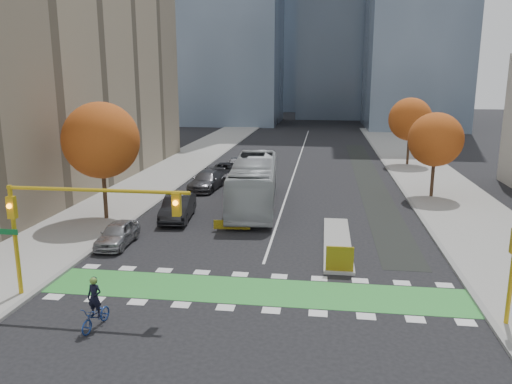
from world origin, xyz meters
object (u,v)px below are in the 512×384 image
(cyclist, at_px, (96,311))
(bus, at_px, (254,183))
(tree_east_near, at_px, (436,140))
(parked_car_b, at_px, (178,208))
(hazard_board, at_px, (340,259))
(parked_car_d, at_px, (225,171))
(traffic_signal_west, at_px, (67,213))
(tree_west, at_px, (101,140))
(tree_east_far, at_px, (410,119))
(parked_car_c, at_px, (207,181))
(parked_car_e, at_px, (235,164))
(parked_car_a, at_px, (117,234))

(cyclist, distance_m, bus, 20.23)
(tree_east_near, xyz_separation_m, parked_car_b, (-19.02, -9.23, -4.00))
(cyclist, bearing_deg, tree_east_near, 62.72)
(hazard_board, distance_m, tree_east_near, 19.93)
(parked_car_b, bearing_deg, hazard_board, -43.70)
(parked_car_b, bearing_deg, parked_car_d, 82.72)
(parked_car_b, bearing_deg, traffic_signal_west, -99.73)
(hazard_board, bearing_deg, tree_west, 154.01)
(tree_east_far, xyz_separation_m, parked_car_c, (-19.79, -15.40, -4.44))
(parked_car_c, bearing_deg, hazard_board, -53.24)
(parked_car_d, bearing_deg, traffic_signal_west, -97.77)
(tree_east_near, distance_m, parked_car_e, 21.73)
(traffic_signal_west, bearing_deg, parked_car_d, 87.38)
(tree_west, bearing_deg, parked_car_b, 8.82)
(parked_car_a, height_order, parked_car_d, parked_car_d)
(traffic_signal_west, xyz_separation_m, bus, (5.72, 17.54, -2.15))
(traffic_signal_west, height_order, parked_car_a, traffic_signal_west)
(parked_car_b, bearing_deg, parked_car_a, -114.50)
(traffic_signal_west, relative_size, parked_car_a, 2.04)
(tree_east_near, distance_m, cyclist, 30.82)
(hazard_board, relative_size, traffic_signal_west, 0.16)
(parked_car_a, bearing_deg, parked_car_d, 82.05)
(hazard_board, distance_m, traffic_signal_west, 13.23)
(parked_car_b, height_order, parked_car_c, parked_car_b)
(bus, relative_size, parked_car_a, 3.25)
(tree_west, relative_size, cyclist, 3.83)
(bus, bearing_deg, parked_car_c, 127.57)
(tree_east_near, height_order, parked_car_a, tree_east_near)
(cyclist, distance_m, parked_car_e, 35.46)
(hazard_board, bearing_deg, parked_car_e, 110.29)
(tree_west, relative_size, tree_east_far, 1.08)
(traffic_signal_west, bearing_deg, parked_car_a, 98.19)
(parked_car_c, bearing_deg, parked_car_a, -91.00)
(tree_east_near, height_order, parked_car_b, tree_east_near)
(traffic_signal_west, bearing_deg, parked_car_c, 88.40)
(tree_east_far, height_order, traffic_signal_west, tree_east_far)
(parked_car_c, relative_size, parked_car_e, 1.36)
(hazard_board, height_order, parked_car_c, parked_car_c)
(bus, bearing_deg, hazard_board, -68.88)
(tree_west, distance_m, tree_east_near, 26.01)
(tree_east_near, height_order, bus, tree_east_near)
(hazard_board, xyz_separation_m, traffic_signal_west, (-11.93, -4.71, 3.23))
(tree_east_far, distance_m, parked_car_a, 38.06)
(tree_east_far, bearing_deg, traffic_signal_west, -117.95)
(hazard_board, height_order, tree_east_near, tree_east_near)
(tree_east_near, relative_size, tree_east_far, 0.92)
(parked_car_b, height_order, parked_car_e, parked_car_b)
(cyclist, relative_size, parked_car_e, 0.53)
(tree_east_far, height_order, cyclist, tree_east_far)
(tree_west, relative_size, parked_car_b, 1.57)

